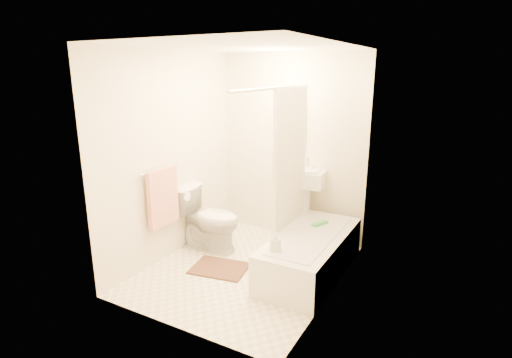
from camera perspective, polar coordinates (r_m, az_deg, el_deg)
The scene contains 17 objects.
floor at distance 4.61m, azimuth -1.54°, elevation -12.80°, with size 2.40×2.40×0.00m, color beige.
ceiling at distance 4.08m, azimuth -1.79°, elevation 18.48°, with size 2.40×2.40×0.00m, color white.
wall_back at distance 5.24m, azimuth 5.05°, elevation 4.49°, with size 2.00×0.02×2.40m, color beige.
wall_left at distance 4.76m, azimuth -12.09°, elevation 3.15°, with size 0.02×2.40×2.40m, color beige.
wall_right at distance 3.79m, azimuth 11.47°, elevation 0.15°, with size 0.02×2.40×2.40m, color beige.
mirror at distance 5.17m, azimuth 5.03°, elevation 7.72°, with size 0.40×0.03×0.55m, color white.
curtain_rod at distance 4.03m, azimuth 2.78°, elevation 12.82°, with size 0.03×0.03×1.70m, color silver.
shower_curtain at distance 4.49m, azimuth 4.91°, elevation 2.96°, with size 0.04×0.80×1.55m, color silver.
towel_bar at distance 4.58m, azimuth -13.67°, elevation 1.29°, with size 0.02×0.02×0.60m, color silver.
towel at distance 4.64m, azimuth -13.16°, elevation -2.58°, with size 0.06×0.45×0.66m, color #CC7266.
toilet_paper at distance 4.93m, azimuth -10.25°, elevation -2.35°, with size 0.12×0.12×0.11m, color white.
toilet at distance 5.00m, azimuth -6.73°, elevation -5.65°, with size 0.45×0.81×0.79m, color white.
sink at distance 5.19m, azimuth 6.77°, elevation -3.40°, with size 0.53×0.43×1.04m, color white, non-canonical shape.
bathtub at distance 4.50m, azimuth 7.81°, elevation -10.56°, with size 0.68×1.56×0.44m, color white, non-canonical shape.
bath_mat at distance 4.64m, azimuth -5.21°, elevation -12.56°, with size 0.61×0.46×0.02m, color #562E21.
soap_bottle at distance 3.98m, azimuth 2.81°, elevation -9.04°, with size 0.08×0.09×0.19m, color silver.
scrub_brush at distance 4.69m, azimuth 9.10°, elevation -6.36°, with size 0.06×0.21×0.04m, color green.
Camera 1 is at (2.08, -3.51, 2.16)m, focal length 28.00 mm.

